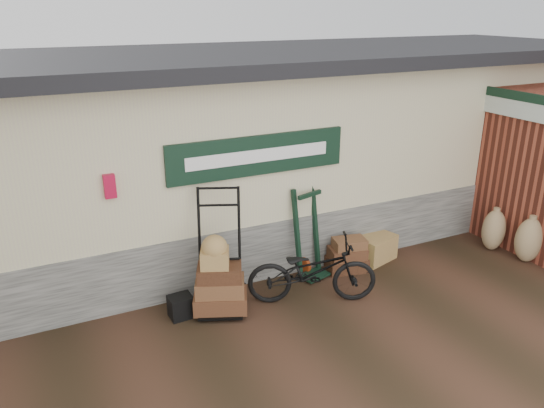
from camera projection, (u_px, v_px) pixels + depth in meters
The scene contains 11 objects.
ground at pixel (309, 308), 7.22m from camera, with size 80.00×80.00×0.00m, color black.
station_building at pixel (231, 147), 8.96m from camera, with size 14.40×4.10×3.20m.
brick_outbuilding at pixel (502, 155), 9.69m from camera, with size 1.71×4.51×2.62m.
porter_trolley at pixel (219, 250), 6.98m from camera, with size 0.85×0.63×1.69m, color black, non-canonical shape.
green_barrow at pixel (309, 233), 7.88m from camera, with size 0.50×0.42×1.38m, color black, non-canonical shape.
suitcase_stack at pixel (347, 254), 8.16m from camera, with size 0.61×0.38×0.54m, color #371E11, non-canonical shape.
wicker_hamper at pixel (376, 248), 8.53m from camera, with size 0.63×0.41×0.41m, color #8E5D39.
black_trunk at pixel (181, 307), 6.97m from camera, with size 0.30×0.26×0.30m, color black.
bicycle at pixel (312, 268), 7.23m from camera, with size 1.77×0.62×1.03m, color black.
burlap_sack_left at pixel (494, 230), 8.85m from camera, with size 0.44×0.37×0.70m, color olive.
burlap_sack_right at pixel (529, 240), 8.42m from camera, with size 0.46×0.39×0.74m, color olive.
Camera 1 is at (-3.18, -5.42, 3.87)m, focal length 35.00 mm.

